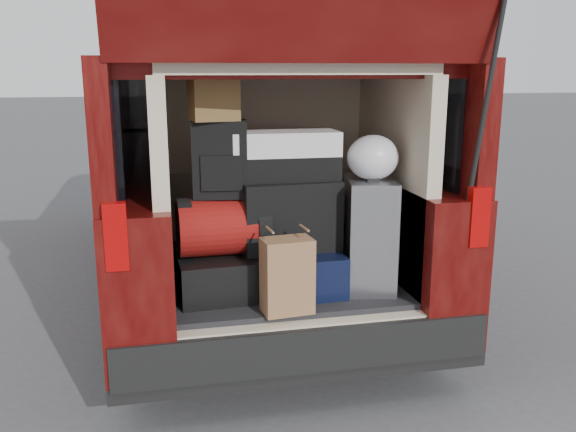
# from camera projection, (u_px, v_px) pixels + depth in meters

# --- Properties ---
(ground) EXTENTS (80.00, 80.00, 0.00)m
(ground) POSITION_uv_depth(u_px,v_px,m) (292.00, 390.00, 3.37)
(ground) COLOR #3E3D40
(ground) RESTS_ON ground
(minivan) EXTENTS (1.90, 5.35, 2.77)m
(minivan) POSITION_uv_depth(u_px,v_px,m) (242.00, 173.00, 4.92)
(minivan) COLOR black
(minivan) RESTS_ON ground
(load_floor) EXTENTS (1.24, 1.05, 0.55)m
(load_floor) POSITION_uv_depth(u_px,v_px,m) (282.00, 324.00, 3.56)
(load_floor) COLOR black
(load_floor) RESTS_ON ground
(black_hardshell) EXTENTS (0.43, 0.57, 0.22)m
(black_hardshell) POSITION_uv_depth(u_px,v_px,m) (214.00, 272.00, 3.30)
(black_hardshell) COLOR black
(black_hardshell) RESTS_ON load_floor
(navy_hardshell) EXTENTS (0.43, 0.52, 0.22)m
(navy_hardshell) POSITION_uv_depth(u_px,v_px,m) (298.00, 268.00, 3.34)
(navy_hardshell) COLOR black
(navy_hardshell) RESTS_ON load_floor
(silver_roller) EXTENTS (0.33, 0.45, 0.61)m
(silver_roller) POSITION_uv_depth(u_px,v_px,m) (369.00, 234.00, 3.32)
(silver_roller) COLOR silver
(silver_roller) RESTS_ON load_floor
(kraft_bag) EXTENTS (0.26, 0.18, 0.38)m
(kraft_bag) POSITION_uv_depth(u_px,v_px,m) (287.00, 276.00, 2.99)
(kraft_bag) COLOR #956543
(kraft_bag) RESTS_ON load_floor
(red_duffel) EXTENTS (0.48, 0.32, 0.31)m
(red_duffel) POSITION_uv_depth(u_px,v_px,m) (223.00, 226.00, 3.20)
(red_duffel) COLOR maroon
(red_duffel) RESTS_ON black_hardshell
(black_soft_case) EXTENTS (0.54, 0.35, 0.38)m
(black_soft_case) POSITION_uv_depth(u_px,v_px,m) (288.00, 214.00, 3.29)
(black_soft_case) COLOR black
(black_soft_case) RESTS_ON navy_hardshell
(backpack) EXTENTS (0.30, 0.20, 0.40)m
(backpack) POSITION_uv_depth(u_px,v_px,m) (220.00, 159.00, 3.14)
(backpack) COLOR black
(backpack) RESTS_ON red_duffel
(twotone_duffel) EXTENTS (0.58, 0.31, 0.26)m
(twotone_duffel) POSITION_uv_depth(u_px,v_px,m) (283.00, 155.00, 3.26)
(twotone_duffel) COLOR white
(twotone_duffel) RESTS_ON black_soft_case
(grocery_sack_lower) EXTENTS (0.25, 0.22, 0.21)m
(grocery_sack_lower) POSITION_uv_depth(u_px,v_px,m) (214.00, 100.00, 3.06)
(grocery_sack_lower) COLOR brown
(grocery_sack_lower) RESTS_ON backpack
(plastic_bag_right) EXTENTS (0.30, 0.28, 0.24)m
(plastic_bag_right) POSITION_uv_depth(u_px,v_px,m) (373.00, 157.00, 3.20)
(plastic_bag_right) COLOR white
(plastic_bag_right) RESTS_ON silver_roller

